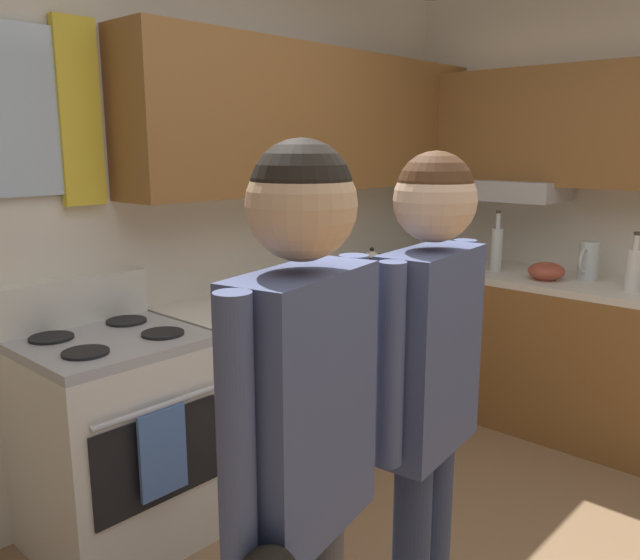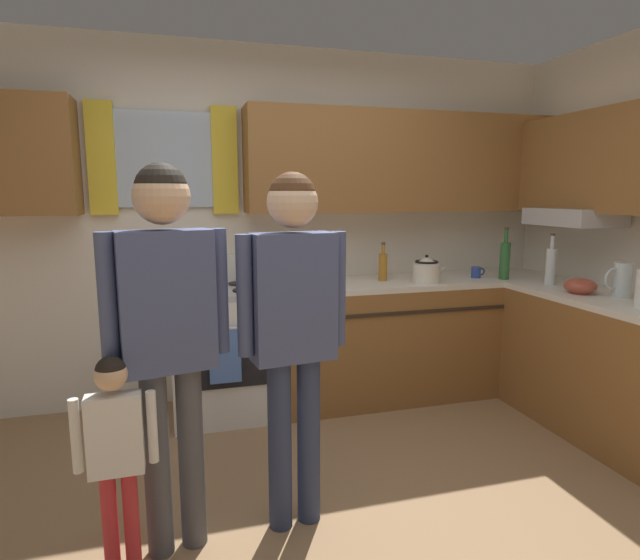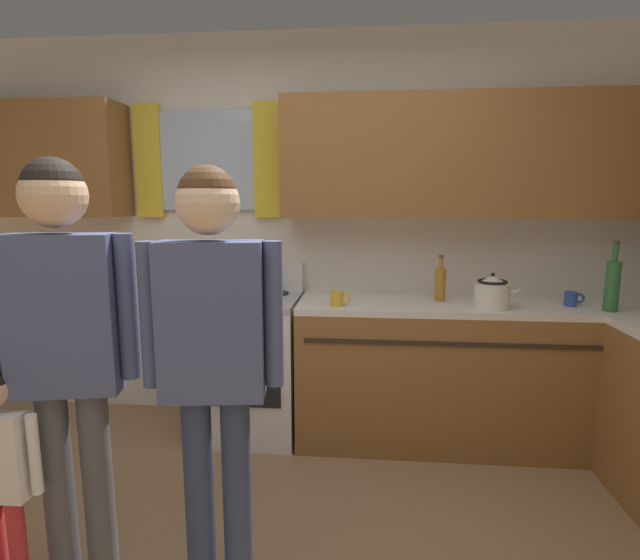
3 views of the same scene
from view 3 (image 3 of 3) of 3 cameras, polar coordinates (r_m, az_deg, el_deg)
back_wall_unit at (r=3.30m, az=0.01°, el=8.99°), size 4.60×0.42×2.60m
kitchen_counter_run at (r=3.03m, az=26.42°, el=-12.31°), size 2.32×2.04×0.90m
stove_oven at (r=3.28m, az=-8.37°, el=-9.44°), size 0.66×0.67×1.10m
bottle_oil_amber at (r=3.10m, az=13.83°, el=-0.40°), size 0.06×0.06×0.29m
bottle_wine_green at (r=3.17m, az=30.90°, el=-0.44°), size 0.08×0.08×0.39m
mug_mustard_yellow at (r=2.87m, az=2.10°, el=-2.17°), size 0.12×0.08×0.09m
mug_cobalt_blue at (r=3.23m, az=27.24°, el=-1.96°), size 0.11×0.07×0.08m
stovetop_kettle at (r=2.98m, az=19.42°, el=-1.30°), size 0.27×0.20×0.21m
adult_holding_child at (r=2.00m, az=-27.55°, el=-5.31°), size 0.51×0.23×1.66m
adult_in_plaid at (r=1.81m, az=-12.40°, el=-6.54°), size 0.50×0.22×1.63m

